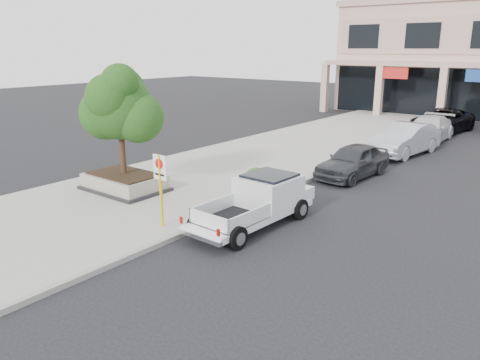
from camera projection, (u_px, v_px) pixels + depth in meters
name	position (u px, v px, depth m)	size (l,w,h in m)	color
ground	(252.00, 233.00, 14.51)	(120.00, 120.00, 0.00)	black
sidewalk	(234.00, 167.00, 22.30)	(8.00, 52.00, 0.15)	gray
curb	(306.00, 181.00, 19.96)	(0.20, 52.00, 0.15)	gray
planter	(125.00, 182.00, 18.37)	(3.20, 2.20, 0.68)	black
planter_tree	(125.00, 107.00, 17.61)	(2.90, 2.55, 4.00)	black
no_parking_sign	(160.00, 181.00, 14.30)	(0.55, 0.09, 2.30)	gold
hedge	(257.00, 180.00, 18.15)	(1.10, 0.99, 0.94)	#173F12
pickup_truck	(252.00, 203.00, 14.86)	(1.84, 4.98, 1.57)	silver
curb_car_a	(353.00, 161.00, 20.63)	(1.74, 4.32, 1.47)	#2F3134
curb_car_b	(405.00, 139.00, 24.94)	(1.78, 5.09, 1.68)	#B0B2B9
curb_car_c	(428.00, 129.00, 28.48)	(2.15, 5.28, 1.53)	silver
curb_car_d	(442.00, 121.00, 31.52)	(2.67, 5.79, 1.61)	black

